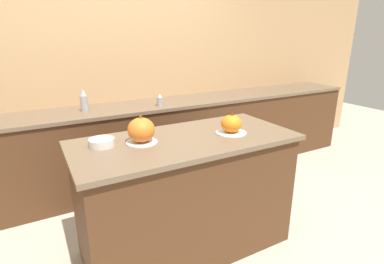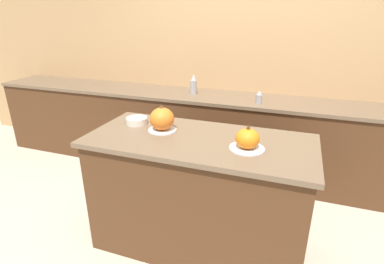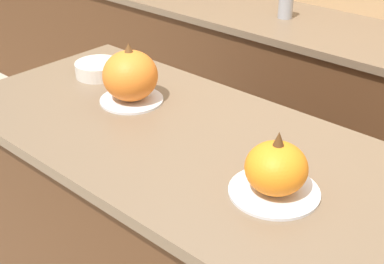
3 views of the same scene
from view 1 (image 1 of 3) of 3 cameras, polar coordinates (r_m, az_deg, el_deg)
ground_plane at (r=2.58m, az=-0.99°, el=-20.81°), size 12.00×12.00×0.00m
wall_back at (r=3.49m, az=-13.46°, el=11.48°), size 8.00×0.06×2.50m
kitchen_island at (r=2.32m, az=-1.05°, el=-11.88°), size 1.60×0.73×0.92m
back_counter at (r=3.36m, az=-10.93°, el=-2.61°), size 6.00×0.60×0.90m
pumpkin_cake_left at (r=2.03m, az=-9.64°, el=0.26°), size 0.21×0.21×0.20m
pumpkin_cake_right at (r=2.23m, az=7.50°, el=1.41°), size 0.23×0.23×0.17m
bottle_tall at (r=3.11m, az=-19.89°, el=5.63°), size 0.07×0.07×0.22m
bottle_short at (r=3.18m, az=-6.16°, el=6.06°), size 0.06×0.06×0.13m
mixing_bowl at (r=2.05m, az=-16.80°, el=-1.92°), size 0.17×0.17×0.05m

